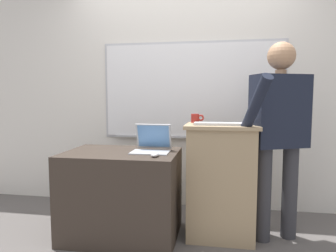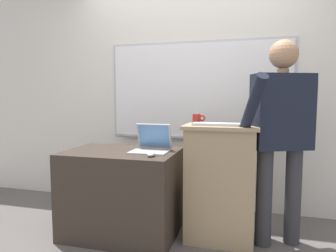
# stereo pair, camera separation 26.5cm
# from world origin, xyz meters

# --- Properties ---
(back_wall) EXTENTS (6.40, 0.17, 2.94)m
(back_wall) POSITION_xyz_m (0.00, 1.24, 1.46)
(back_wall) COLOR silver
(back_wall) RESTS_ON ground_plane
(lectern_podium) EXTENTS (0.62, 0.45, 1.00)m
(lectern_podium) POSITION_xyz_m (0.41, 0.47, 0.50)
(lectern_podium) COLOR tan
(lectern_podium) RESTS_ON ground_plane
(side_desk) EXTENTS (0.98, 0.67, 0.76)m
(side_desk) POSITION_xyz_m (-0.45, 0.34, 0.38)
(side_desk) COLOR #382D26
(side_desk) RESTS_ON ground_plane
(person_presenter) EXTENTS (0.64, 0.68, 1.69)m
(person_presenter) POSITION_xyz_m (0.88, 0.50, 0.99)
(person_presenter) COLOR #333338
(person_presenter) RESTS_ON ground_plane
(laptop) EXTENTS (0.32, 0.30, 0.24)m
(laptop) POSITION_xyz_m (-0.19, 0.41, 0.83)
(laptop) COLOR #B7BABF
(laptop) RESTS_ON side_desk
(wireless_keyboard) EXTENTS (0.45, 0.15, 0.02)m
(wireless_keyboard) POSITION_xyz_m (0.40, 0.41, 1.01)
(wireless_keyboard) COLOR silver
(wireless_keyboard) RESTS_ON lectern_podium
(computer_mouse_by_laptop) EXTENTS (0.06, 0.10, 0.03)m
(computer_mouse_by_laptop) POSITION_xyz_m (-0.12, 0.16, 0.78)
(computer_mouse_by_laptop) COLOR #BCBCC1
(computer_mouse_by_laptop) RESTS_ON side_desk
(coffee_mug) EXTENTS (0.12, 0.07, 0.08)m
(coffee_mug) POSITION_xyz_m (0.17, 0.63, 1.04)
(coffee_mug) COLOR maroon
(coffee_mug) RESTS_ON lectern_podium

